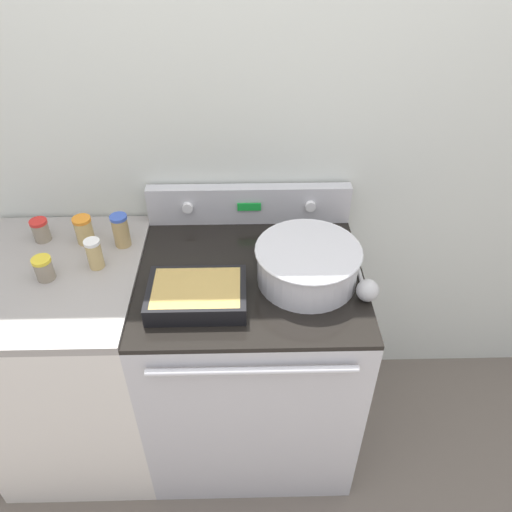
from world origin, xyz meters
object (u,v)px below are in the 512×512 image
Objects in this scene: casserole_dish at (197,294)px; spice_jar_red_cap at (41,230)px; spice_jar_yellow_cap at (44,268)px; mixing_bowl at (308,262)px; spice_jar_blue_cap at (121,230)px; ladle at (367,288)px; spice_jar_orange_cap at (84,230)px; spice_jar_white_cap at (94,254)px.

spice_jar_red_cap is (-0.60, 0.34, 0.02)m from casserole_dish.
mixing_bowl is at bearing -0.94° from spice_jar_yellow_cap.
spice_jar_blue_cap is 0.31m from spice_jar_red_cap.
ladle is at bearing -24.87° from mixing_bowl.
spice_jar_yellow_cap is at bearing -112.84° from spice_jar_orange_cap.
spice_jar_orange_cap is 1.25× the size of spice_jar_yellow_cap.
mixing_bowl is 0.38m from casserole_dish.
spice_jar_yellow_cap is at bearing 174.62° from ladle.
ladle is 1.19m from spice_jar_red_cap.
spice_jar_blue_cap is at bearing 163.24° from mixing_bowl.
casserole_dish is 1.09× the size of ladle.
mixing_bowl is 0.88m from spice_jar_yellow_cap.
ladle is (0.55, 0.02, -0.00)m from casserole_dish.
spice_jar_blue_cap reaches higher than spice_jar_white_cap.
ladle is (0.19, -0.09, -0.04)m from mixing_bowl.
spice_jar_yellow_cap is (-0.52, 0.12, 0.02)m from casserole_dish.
spice_jar_yellow_cap is at bearing -70.29° from spice_jar_red_cap.
spice_jar_red_cap is (-0.17, 0.02, -0.01)m from spice_jar_orange_cap.
spice_jar_red_cap is (-1.15, 0.32, 0.02)m from ladle.
spice_jar_orange_cap is at bearing 67.16° from spice_jar_yellow_cap.
spice_jar_orange_cap reaches higher than spice_jar_yellow_cap.
mixing_bowl is 2.81× the size of spice_jar_blue_cap.
spice_jar_blue_cap is at bearing 39.05° from spice_jar_yellow_cap.
casserole_dish is 0.55m from ladle.
spice_jar_red_cap is at bearing 172.88° from spice_jar_blue_cap.
spice_jar_white_cap is (-0.07, -0.12, -0.01)m from spice_jar_blue_cap.
spice_jar_white_cap reaches higher than spice_jar_red_cap.
spice_jar_orange_cap is (-0.80, 0.22, -0.01)m from mixing_bowl.
spice_jar_white_cap is 0.29m from spice_jar_red_cap.
spice_jar_white_cap is (-0.91, 0.16, 0.03)m from ladle.
ladle is at bearing -5.38° from spice_jar_yellow_cap.
spice_jar_orange_cap is at bearing 171.46° from spice_jar_blue_cap.
casserole_dish is 2.85× the size of spice_jar_white_cap.
mixing_bowl is at bearing -13.78° from spice_jar_red_cap.
spice_jar_orange_cap is 1.23× the size of spice_jar_red_cap.
spice_jar_white_cap is 1.30× the size of spice_jar_red_cap.
casserole_dish is at bearing -29.57° from spice_jar_red_cap.
spice_jar_orange_cap reaches higher than ladle.
casserole_dish is at bearing -164.12° from mixing_bowl.
spice_jar_white_cap is (-0.72, 0.07, -0.01)m from mixing_bowl.
spice_jar_blue_cap reaches higher than mixing_bowl.
casserole_dish is 3.72× the size of spice_jar_red_cap.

